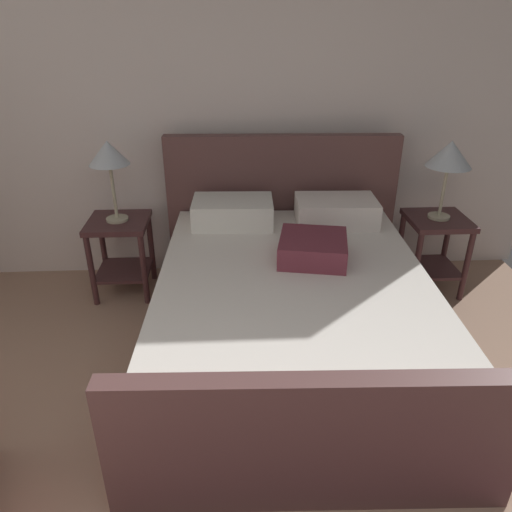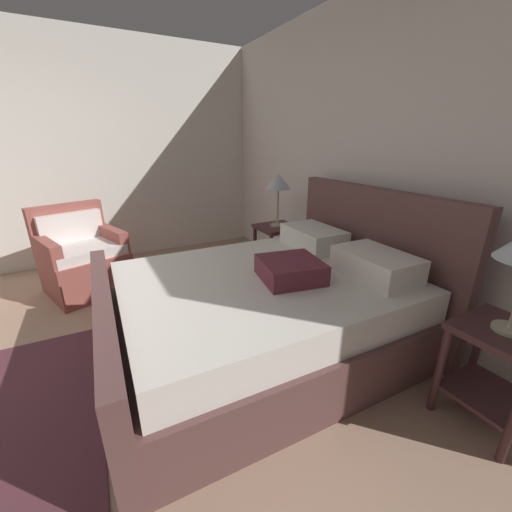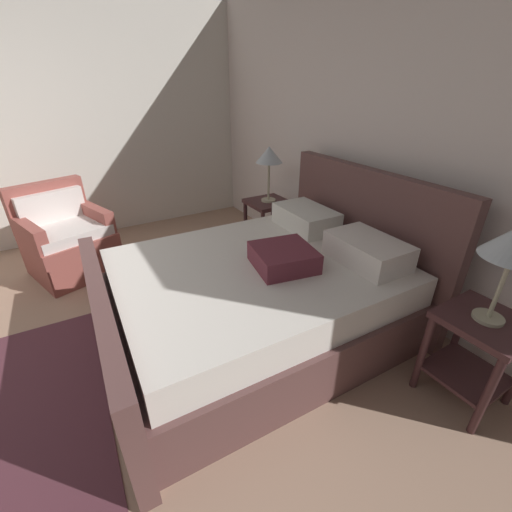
% 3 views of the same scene
% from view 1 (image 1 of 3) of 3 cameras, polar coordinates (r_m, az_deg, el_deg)
% --- Properties ---
extents(wall_back, '(4.94, 0.12, 2.74)m').
position_cam_1_polar(wall_back, '(3.81, -3.39, 17.73)').
color(wall_back, silver).
rests_on(wall_back, ground).
extents(bed, '(1.82, 2.24, 1.18)m').
position_cam_1_polar(bed, '(3.01, 4.14, -5.69)').
color(bed, brown).
rests_on(bed, ground).
extents(nightstand_right, '(0.44, 0.44, 0.60)m').
position_cam_1_polar(nightstand_right, '(3.93, 20.34, 1.60)').
color(nightstand_right, '#46282A').
rests_on(nightstand_right, ground).
extents(table_lamp_right, '(0.32, 0.32, 0.58)m').
position_cam_1_polar(table_lamp_right, '(3.72, 21.96, 10.92)').
color(table_lamp_right, '#B7B293').
rests_on(table_lamp_right, nightstand_right).
extents(nightstand_left, '(0.44, 0.44, 0.60)m').
position_cam_1_polar(nightstand_left, '(3.78, -15.70, 1.34)').
color(nightstand_left, '#46282A').
rests_on(nightstand_left, ground).
extents(table_lamp_left, '(0.28, 0.28, 0.59)m').
position_cam_1_polar(table_lamp_left, '(3.56, -17.06, 11.27)').
color(table_lamp_left, '#B7B293').
rests_on(table_lamp_left, nightstand_left).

